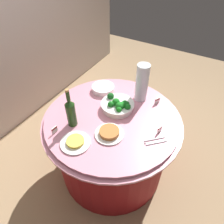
{
  "coord_description": "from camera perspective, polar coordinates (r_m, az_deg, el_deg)",
  "views": [
    {
      "loc": [
        -1.04,
        -0.61,
        1.91
      ],
      "look_at": [
        0.0,
        0.0,
        0.79
      ],
      "focal_mm": 32.83,
      "sensor_mm": 36.0,
      "label": 1
    }
  ],
  "objects": [
    {
      "name": "serving_tongs",
      "position": [
        1.53,
        11.77,
        -8.0
      ],
      "size": [
        0.14,
        0.15,
        0.01
      ],
      "color": "silver",
      "rests_on": "buffet_table"
    },
    {
      "name": "plate_stack",
      "position": [
        1.94,
        -2.5,
        6.62
      ],
      "size": [
        0.21,
        0.21,
        0.05
      ],
      "color": "white",
      "rests_on": "buffet_table"
    },
    {
      "name": "broccoli_bowl",
      "position": [
        1.71,
        1.65,
        1.88
      ],
      "size": [
        0.28,
        0.28,
        0.11
      ],
      "color": "white",
      "rests_on": "buffet_table"
    },
    {
      "name": "food_plate_fried_egg",
      "position": [
        1.51,
        -10.15,
        -8.24
      ],
      "size": [
        0.22,
        0.22,
        0.03
      ],
      "color": "white",
      "rests_on": "buffet_table"
    },
    {
      "name": "food_plate_peanuts",
      "position": [
        1.53,
        -0.75,
        -5.83
      ],
      "size": [
        0.22,
        0.22,
        0.04
      ],
      "color": "white",
      "rests_on": "buffet_table"
    },
    {
      "name": "wine_bottle",
      "position": [
        1.56,
        -11.4,
        0.05
      ],
      "size": [
        0.07,
        0.07,
        0.34
      ],
      "color": "#1E3E16",
      "rests_on": "buffet_table"
    },
    {
      "name": "ground_plane",
      "position": [
        2.26,
        0.0,
        -14.87
      ],
      "size": [
        6.0,
        6.0,
        0.0
      ],
      "primitive_type": "plane",
      "color": "#9E7F5B"
    },
    {
      "name": "label_placard_rear",
      "position": [
        1.58,
        13.17,
        -4.62
      ],
      "size": [
        0.05,
        0.02,
        0.05
      ],
      "color": "white",
      "rests_on": "buffet_table"
    },
    {
      "name": "buffet_table",
      "position": [
        1.95,
        0.0,
        -8.97
      ],
      "size": [
        1.16,
        1.16,
        0.74
      ],
      "color": "maroon",
      "rests_on": "ground_plane"
    },
    {
      "name": "label_placard_front",
      "position": [
        1.59,
        -15.72,
        -4.76
      ],
      "size": [
        0.05,
        0.01,
        0.05
      ],
      "color": "white",
      "rests_on": "buffet_table"
    },
    {
      "name": "decorative_fruit_vase",
      "position": [
        1.78,
        8.28,
        7.62
      ],
      "size": [
        0.11,
        0.11,
        0.34
      ],
      "color": "silver",
      "rests_on": "buffet_table"
    },
    {
      "name": "label_placard_mid",
      "position": [
        1.83,
        12.48,
        3.15
      ],
      "size": [
        0.05,
        0.03,
        0.05
      ],
      "color": "white",
      "rests_on": "buffet_table"
    }
  ]
}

